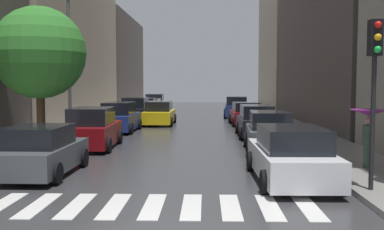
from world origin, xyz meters
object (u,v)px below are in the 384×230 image
(parked_car_left_fifth, at_px, (146,108))
(traffic_light_right_corner, at_px, (375,66))
(pedestrian_near_tree, at_px, (369,123))
(parked_car_right_third, at_px, (256,122))
(parked_car_right_nearest, at_px, (291,156))
(lamp_post_left, at_px, (69,56))
(street_tree_left, at_px, (39,53))
(parked_car_right_fourth, at_px, (246,114))
(parked_car_right_second, at_px, (269,133))
(parked_car_left_third, at_px, (120,118))
(parked_car_left_fourth, at_px, (136,111))
(parked_car_left_sixth, at_px, (155,104))
(taxi_midroad, at_px, (159,114))
(parked_car_left_second, at_px, (93,129))
(parked_car_left_nearest, at_px, (40,152))
(parked_car_right_fifth, at_px, (236,108))

(parked_car_left_fifth, distance_m, traffic_light_right_corner, 28.24)
(pedestrian_near_tree, bearing_deg, parked_car_right_third, 112.95)
(parked_car_right_nearest, height_order, lamp_post_left, lamp_post_left)
(lamp_post_left, bearing_deg, street_tree_left, -99.80)
(parked_car_right_nearest, relative_size, street_tree_left, 0.79)
(parked_car_right_fourth, bearing_deg, traffic_light_right_corner, -177.70)
(parked_car_right_nearest, relative_size, lamp_post_left, 0.67)
(parked_car_right_second, bearing_deg, parked_car_right_nearest, -178.99)
(parked_car_left_third, bearing_deg, traffic_light_right_corner, -146.52)
(lamp_post_left, bearing_deg, traffic_light_right_corner, -44.19)
(pedestrian_near_tree, bearing_deg, parked_car_right_fourth, 106.63)
(parked_car_left_third, xyz_separation_m, parked_car_left_fourth, (-0.06, 6.50, 0.03))
(pedestrian_near_tree, bearing_deg, parked_car_left_fourth, 127.74)
(parked_car_left_sixth, xyz_separation_m, taxi_midroad, (1.80, -13.34, -0.07))
(parked_car_left_second, bearing_deg, lamp_post_left, 32.12)
(parked_car_left_third, relative_size, street_tree_left, 0.73)
(parked_car_left_third, xyz_separation_m, parked_car_right_second, (7.72, -7.49, -0.02))
(parked_car_left_fourth, height_order, taxi_midroad, parked_car_left_fourth)
(pedestrian_near_tree, distance_m, traffic_light_right_corner, 3.63)
(parked_car_left_third, height_order, lamp_post_left, lamp_post_left)
(parked_car_left_second, relative_size, parked_car_right_third, 0.95)
(parked_car_left_nearest, distance_m, lamp_post_left, 9.27)
(parked_car_left_nearest, height_order, parked_car_right_third, parked_car_right_third)
(parked_car_left_third, height_order, parked_car_left_fourth, parked_car_left_fourth)
(parked_car_right_nearest, bearing_deg, parked_car_left_third, 28.83)
(parked_car_left_fifth, bearing_deg, parked_car_right_nearest, -163.09)
(parked_car_left_sixth, height_order, street_tree_left, street_tree_left)
(parked_car_left_fourth, bearing_deg, taxi_midroad, -135.22)
(pedestrian_near_tree, bearing_deg, parked_car_right_second, 129.84)
(parked_car_left_third, relative_size, parked_car_left_fourth, 0.98)
(parked_car_right_nearest, height_order, parked_car_right_second, parked_car_right_second)
(parked_car_left_nearest, distance_m, parked_car_right_nearest, 7.67)
(parked_car_left_fifth, distance_m, parked_car_right_third, 16.04)
(parked_car_left_fourth, height_order, parked_car_left_sixth, parked_car_left_fourth)
(street_tree_left, bearing_deg, taxi_midroad, 70.12)
(taxi_midroad, height_order, traffic_light_right_corner, traffic_light_right_corner)
(parked_car_left_sixth, bearing_deg, parked_car_left_fourth, 178.35)
(parked_car_left_second, relative_size, taxi_midroad, 0.96)
(parked_car_left_fourth, relative_size, parked_car_right_nearest, 0.94)
(traffic_light_right_corner, bearing_deg, parked_car_left_third, 122.30)
(parked_car_right_second, bearing_deg, parked_car_right_fourth, 2.24)
(parked_car_left_third, height_order, parked_car_left_fifth, parked_car_left_third)
(parked_car_left_nearest, distance_m, parked_car_left_fifth, 24.27)
(parked_car_right_fifth, xyz_separation_m, taxi_midroad, (-5.74, -6.81, -0.05))
(parked_car_left_second, relative_size, traffic_light_right_corner, 1.01)
(parked_car_left_nearest, bearing_deg, parked_car_right_third, -36.83)
(parked_car_right_fourth, bearing_deg, parked_car_right_third, 177.41)
(parked_car_right_fourth, relative_size, parked_car_right_fifth, 0.97)
(taxi_midroad, height_order, pedestrian_near_tree, pedestrian_near_tree)
(parked_car_right_nearest, bearing_deg, street_tree_left, 55.52)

